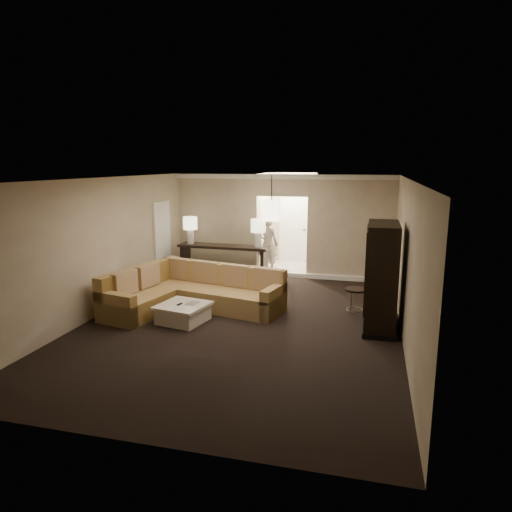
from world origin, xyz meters
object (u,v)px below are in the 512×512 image
(armoire, at_px, (381,279))
(person, at_px, (268,241))
(coffee_table, at_px, (183,313))
(sectional_sofa, at_px, (190,292))
(drink_table, at_px, (355,296))
(console_table, at_px, (224,259))

(armoire, distance_m, person, 4.88)
(coffee_table, relative_size, person, 0.58)
(sectional_sofa, relative_size, coffee_table, 3.34)
(armoire, bearing_deg, person, 128.51)
(sectional_sofa, xyz_separation_m, drink_table, (3.45, 0.51, 0.02))
(sectional_sofa, relative_size, console_table, 1.43)
(armoire, height_order, drink_table, armoire)
(person, bearing_deg, console_table, 59.94)
(armoire, relative_size, person, 1.11)
(drink_table, bearing_deg, person, 129.30)
(sectional_sofa, distance_m, coffee_table, 0.83)
(sectional_sofa, distance_m, console_table, 2.57)
(armoire, bearing_deg, coffee_table, -170.50)
(console_table, xyz_separation_m, armoire, (3.99, -2.72, 0.40))
(coffee_table, height_order, drink_table, drink_table)
(coffee_table, xyz_separation_m, person, (0.70, 4.45, 0.72))
(sectional_sofa, height_order, person, person)
(console_table, bearing_deg, drink_table, -28.55)
(console_table, bearing_deg, armoire, -32.70)
(sectional_sofa, xyz_separation_m, coffee_table, (0.17, -0.79, -0.18))
(coffee_table, bearing_deg, console_table, 94.25)
(armoire, xyz_separation_m, person, (-3.04, 3.82, -0.05))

